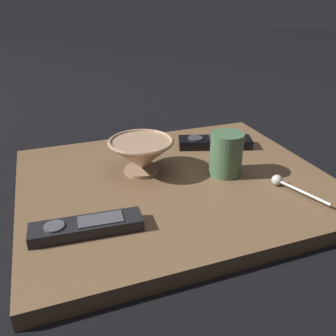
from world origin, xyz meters
The scene contains 7 objects.
ground_plane centered at (0.00, 0.00, 0.00)m, with size 6.00×6.00×0.00m, color black.
table centered at (0.00, 0.00, 0.02)m, with size 0.66×0.55×0.03m.
cereal_bowl centered at (-0.06, 0.06, 0.07)m, with size 0.15×0.15×0.08m.
coffee_mug centered at (0.11, -0.02, 0.08)m, with size 0.07×0.07×0.10m.
teaspoon centered at (0.20, -0.12, 0.04)m, with size 0.05×0.13×0.02m.
tv_remote_near centered at (-0.21, -0.13, 0.04)m, with size 0.19×0.06×0.02m.
tv_remote_far centered at (0.16, 0.13, 0.04)m, with size 0.20×0.11×0.03m.
Camera 1 is at (-0.25, -0.64, 0.40)m, focal length 37.84 mm.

